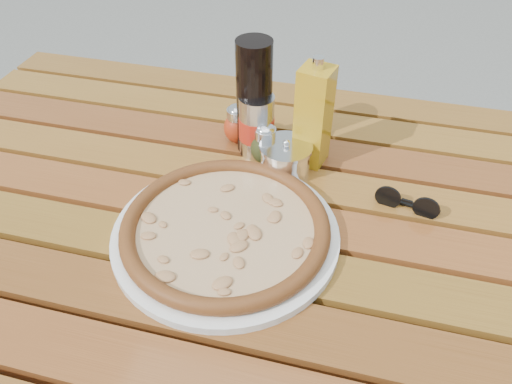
% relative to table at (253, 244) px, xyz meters
% --- Properties ---
extents(table, '(1.40, 0.90, 0.75)m').
position_rel_table_xyz_m(table, '(0.00, 0.00, 0.00)').
color(table, '#3D1E0D').
rests_on(table, ground).
extents(plate, '(0.43, 0.43, 0.01)m').
position_rel_table_xyz_m(plate, '(-0.03, -0.07, 0.08)').
color(plate, white).
rests_on(plate, table).
extents(pizza, '(0.43, 0.43, 0.03)m').
position_rel_table_xyz_m(pizza, '(-0.03, -0.07, 0.10)').
color(pizza, beige).
rests_on(pizza, plate).
extents(pepper_shaker, '(0.07, 0.07, 0.08)m').
position_rel_table_xyz_m(pepper_shaker, '(-0.08, 0.20, 0.11)').
color(pepper_shaker, red).
rests_on(pepper_shaker, table).
extents(oregano_shaker, '(0.06, 0.06, 0.08)m').
position_rel_table_xyz_m(oregano_shaker, '(-0.01, 0.15, 0.11)').
color(oregano_shaker, '#383D18').
rests_on(oregano_shaker, table).
extents(dark_bottle, '(0.08, 0.08, 0.22)m').
position_rel_table_xyz_m(dark_bottle, '(-0.05, 0.18, 0.19)').
color(dark_bottle, black).
rests_on(dark_bottle, table).
extents(soda_can, '(0.07, 0.07, 0.12)m').
position_rel_table_xyz_m(soda_can, '(-0.04, 0.17, 0.13)').
color(soda_can, silver).
rests_on(soda_can, table).
extents(olive_oil_cruet, '(0.07, 0.07, 0.21)m').
position_rel_table_xyz_m(olive_oil_cruet, '(0.07, 0.17, 0.17)').
color(olive_oil_cruet, '#B88813').
rests_on(olive_oil_cruet, table).
extents(parmesan_tin, '(0.11, 0.11, 0.07)m').
position_rel_table_xyz_m(parmesan_tin, '(0.03, 0.12, 0.11)').
color(parmesan_tin, white).
rests_on(parmesan_tin, table).
extents(sunglasses, '(0.11, 0.04, 0.04)m').
position_rel_table_xyz_m(sunglasses, '(0.25, 0.07, 0.09)').
color(sunglasses, black).
rests_on(sunglasses, table).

